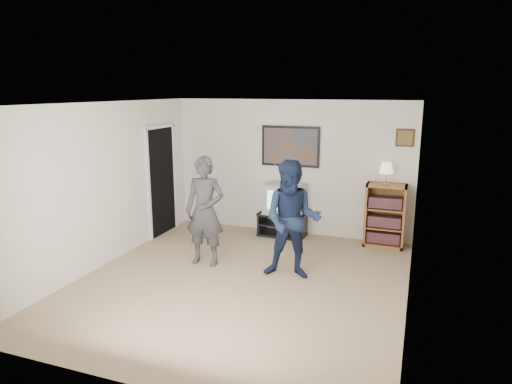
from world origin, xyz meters
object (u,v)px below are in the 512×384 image
Objects in this scene: media_stand at (282,224)px; crt_television at (285,199)px; person_tall at (205,211)px; person_short at (292,220)px; bookshelf at (385,215)px.

crt_television reaches higher than media_stand.
person_tall is (-0.76, -1.76, 0.14)m from crt_television.
person_short is (0.68, -1.79, 0.64)m from media_stand.
bookshelf is at bearing 50.65° from person_short.
bookshelf reaches higher than media_stand.
bookshelf is at bearing 3.44° from media_stand.
media_stand is 0.52× the size of person_tall.
person_tall reaches higher than bookshelf.
person_short is at bearing -61.22° from crt_television.
crt_television is 1.92m from person_tall.
media_stand is at bearing 63.24° from person_tall.
media_stand is 0.51× the size of person_short.
person_short is (1.40, -0.03, 0.01)m from person_tall.
person_short is at bearing -5.83° from person_tall.
crt_television is at bearing -178.40° from bookshelf.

